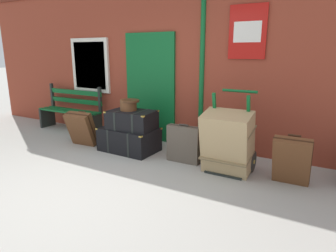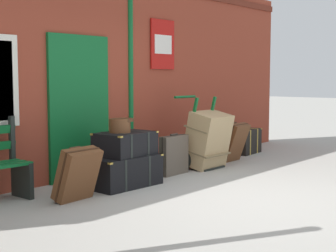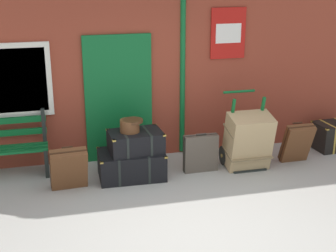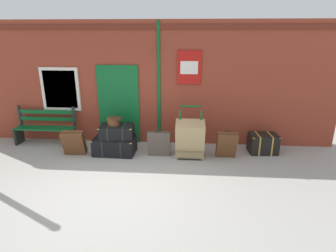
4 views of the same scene
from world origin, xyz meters
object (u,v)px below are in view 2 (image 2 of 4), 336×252
(suitcase_caramel, at_px, (235,142))
(suitcase_beige, at_px, (174,155))
(steamer_trunk_base, at_px, (122,171))
(round_hatbox, at_px, (120,125))
(porters_trolley, at_px, (199,151))
(corner_trunk, at_px, (243,141))
(suitcase_oxblood, at_px, (77,174))
(large_brown_trunk, at_px, (208,140))
(steamer_trunk_middle, at_px, (125,144))

(suitcase_caramel, height_order, suitcase_beige, suitcase_caramel)
(steamer_trunk_base, bearing_deg, round_hatbox, 91.10)
(porters_trolley, height_order, corner_trunk, porters_trolley)
(suitcase_caramel, relative_size, corner_trunk, 0.97)
(suitcase_caramel, height_order, suitcase_oxblood, suitcase_caramel)
(suitcase_beige, bearing_deg, large_brown_trunk, -7.26)
(steamer_trunk_middle, relative_size, corner_trunk, 1.16)
(round_hatbox, distance_m, large_brown_trunk, 1.91)
(steamer_trunk_middle, bearing_deg, suitcase_caramel, -1.99)
(steamer_trunk_base, xyz_separation_m, corner_trunk, (3.70, 0.34, 0.03))
(steamer_trunk_middle, xyz_separation_m, round_hatbox, (-0.07, 0.02, 0.27))
(large_brown_trunk, bearing_deg, corner_trunk, 13.92)
(porters_trolley, bearing_deg, steamer_trunk_middle, -178.14)
(large_brown_trunk, relative_size, suitcase_oxblood, 1.44)
(round_hatbox, bearing_deg, steamer_trunk_middle, -16.01)
(steamer_trunk_base, xyz_separation_m, steamer_trunk_middle, (0.07, -0.00, 0.37))
(porters_trolley, xyz_separation_m, suitcase_caramel, (0.88, -0.15, 0.08))
(round_hatbox, height_order, corner_trunk, round_hatbox)
(round_hatbox, xyz_separation_m, suitcase_beige, (1.11, -0.04, -0.55))
(steamer_trunk_base, distance_m, suitcase_oxblood, 0.99)
(steamer_trunk_base, height_order, suitcase_caramel, suitcase_caramel)
(round_hatbox, xyz_separation_m, large_brown_trunk, (1.87, -0.14, -0.37))
(steamer_trunk_middle, bearing_deg, suitcase_beige, -1.26)
(steamer_trunk_base, xyz_separation_m, round_hatbox, (-0.00, 0.02, 0.64))
(steamer_trunk_base, bearing_deg, corner_trunk, 5.17)
(porters_trolley, bearing_deg, suitcase_oxblood, -174.59)
(porters_trolley, xyz_separation_m, suitcase_oxblood, (-2.82, -0.27, 0.06))
(large_brown_trunk, xyz_separation_m, suitcase_oxblood, (-2.82, -0.09, -0.15))
(suitcase_caramel, xyz_separation_m, suitcase_oxblood, (-3.70, -0.12, -0.02))
(steamer_trunk_middle, distance_m, corner_trunk, 3.66)
(steamer_trunk_middle, bearing_deg, porters_trolley, 1.86)
(steamer_trunk_middle, bearing_deg, suitcase_oxblood, -168.53)
(large_brown_trunk, xyz_separation_m, suitcase_caramel, (0.88, 0.03, -0.13))
(round_hatbox, height_order, suitcase_beige, round_hatbox)
(suitcase_caramel, xyz_separation_m, corner_trunk, (0.96, 0.43, -0.11))
(steamer_trunk_base, distance_m, suitcase_beige, 1.11)
(suitcase_oxblood, distance_m, corner_trunk, 4.69)
(porters_trolley, height_order, suitcase_caramel, porters_trolley)
(suitcase_caramel, bearing_deg, steamer_trunk_middle, 178.01)
(suitcase_beige, relative_size, corner_trunk, 0.88)
(steamer_trunk_middle, xyz_separation_m, suitcase_caramel, (2.67, -0.09, -0.23))
(round_hatbox, distance_m, porters_trolley, 1.95)
(corner_trunk, bearing_deg, suitcase_oxblood, -173.33)
(large_brown_trunk, xyz_separation_m, corner_trunk, (1.84, 0.46, -0.23))
(large_brown_trunk, distance_m, suitcase_beige, 0.78)
(steamer_trunk_middle, distance_m, porters_trolley, 1.82)
(corner_trunk, bearing_deg, suitcase_beige, -172.12)
(round_hatbox, height_order, large_brown_trunk, large_brown_trunk)
(steamer_trunk_base, height_order, round_hatbox, round_hatbox)
(round_hatbox, bearing_deg, corner_trunk, 4.87)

